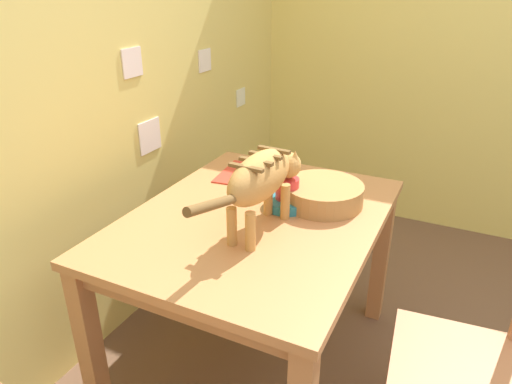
{
  "coord_description": "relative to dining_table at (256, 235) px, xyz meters",
  "views": [
    {
      "loc": [
        -1.38,
        0.26,
        1.6
      ],
      "look_at": [
        0.08,
        0.97,
        0.85
      ],
      "focal_mm": 32.62,
      "sensor_mm": 36.0,
      "label": 1
    }
  ],
  "objects": [
    {
      "name": "coffee_mug",
      "position": [
        0.12,
        -0.08,
        0.17
      ],
      "size": [
        0.14,
        0.09,
        0.09
      ],
      "color": "red",
      "rests_on": "saucer_bowl"
    },
    {
      "name": "magazine",
      "position": [
        0.35,
        0.25,
        0.09
      ],
      "size": [
        0.31,
        0.22,
        0.01
      ],
      "primitive_type": "cube",
      "rotation": [
        0.0,
        0.0,
        0.12
      ],
      "color": "red",
      "rests_on": "dining_table"
    },
    {
      "name": "saucer_bowl",
      "position": [
        0.12,
        -0.08,
        0.11
      ],
      "size": [
        0.18,
        0.18,
        0.04
      ],
      "primitive_type": "cylinder",
      "color": "teal",
      "rests_on": "dining_table"
    },
    {
      "name": "book_stack",
      "position": [
        0.38,
        -0.18,
        0.11
      ],
      "size": [
        0.19,
        0.14,
        0.05
      ],
      "color": "#49984D",
      "rests_on": "dining_table"
    },
    {
      "name": "dining_table",
      "position": [
        0.0,
        0.0,
        0.0
      ],
      "size": [
        1.2,
        0.93,
        0.75
      ],
      "color": "#BF7D4A",
      "rests_on": "ground_plane"
    },
    {
      "name": "wall_rear",
      "position": [
        -0.08,
        0.77,
        0.59
      ],
      "size": [
        4.21,
        0.11,
        2.5
      ],
      "color": "#E6D06D",
      "rests_on": "ground_plane"
    },
    {
      "name": "cat",
      "position": [
        -0.09,
        -0.07,
        0.3
      ],
      "size": [
        0.7,
        0.16,
        0.3
      ],
      "rotation": [
        0.0,
        0.0,
        -1.63
      ],
      "color": "#C38A46",
      "rests_on": "dining_table"
    },
    {
      "name": "wicker_basket",
      "position": [
        0.21,
        -0.2,
        0.14
      ],
      "size": [
        0.33,
        0.33,
        0.09
      ],
      "color": "#B07D45",
      "rests_on": "dining_table"
    },
    {
      "name": "wooden_chair_near",
      "position": [
        -0.13,
        -0.85,
        -0.21
      ],
      "size": [
        0.46,
        0.46,
        0.93
      ],
      "rotation": [
        0.0,
        0.0,
        0.1
      ],
      "color": "#BB784E",
      "rests_on": "ground_plane"
    }
  ]
}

